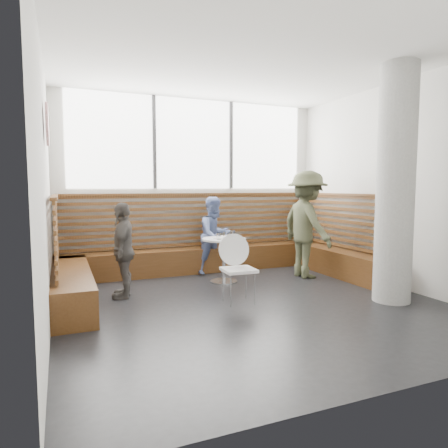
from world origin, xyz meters
name	(u,v)px	position (x,y,z in m)	size (l,w,h in m)	color
room	(253,185)	(0.00, 0.00, 1.60)	(5.00, 5.00, 3.20)	silver
booth	(207,254)	(0.00, 1.77, 0.41)	(5.00, 2.50, 1.44)	#442711
concrete_column	(395,185)	(1.85, -0.60, 1.60)	(0.50, 0.50, 3.20)	gray
wall_art	(47,124)	(-2.46, 0.40, 2.30)	(0.50, 0.50, 0.03)	white
cafe_table	(224,251)	(0.12, 1.30, 0.53)	(0.71, 0.71, 0.73)	silver
cafe_chair	(237,262)	(-0.14, 0.20, 0.54)	(0.44, 0.43, 0.93)	white
adult_man	(307,224)	(1.61, 1.11, 0.93)	(1.20, 0.69, 1.85)	#42462E
child_back	(215,235)	(0.22, 1.98, 0.70)	(0.68, 0.53, 1.40)	#5F71A6
child_left	(123,250)	(-1.54, 1.02, 0.68)	(0.80, 0.33, 1.36)	#4D4946
plate_near	(218,238)	(0.04, 1.35, 0.74)	(0.18, 0.18, 0.01)	white
plate_far	(226,236)	(0.23, 1.46, 0.74)	(0.22, 0.22, 0.02)	white
glass_left	(218,236)	(-0.02, 1.19, 0.78)	(0.06, 0.06, 0.10)	white
glass_mid	(225,235)	(0.12, 1.24, 0.79)	(0.07, 0.07, 0.11)	white
glass_right	(233,234)	(0.30, 1.34, 0.79)	(0.08, 0.08, 0.12)	white
menu_card	(229,239)	(0.14, 1.15, 0.74)	(0.19, 0.13, 0.00)	#A5C64C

